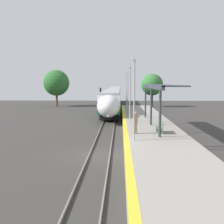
{
  "coord_description": "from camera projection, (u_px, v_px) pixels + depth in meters",
  "views": [
    {
      "loc": [
        1.44,
        -19.15,
        5.08
      ],
      "look_at": [
        0.6,
        8.98,
        2.12
      ],
      "focal_mm": 45.0,
      "sensor_mm": 36.0,
      "label": 1
    }
  ],
  "objects": [
    {
      "name": "rail_left",
      "position": [
        89.0,
        154.0,
        19.63
      ],
      "size": [
        0.08,
        90.0,
        0.15
      ],
      "primitive_type": "cube",
      "color": "slate",
      "rests_on": "ground_plane"
    },
    {
      "name": "platform_bench",
      "position": [
        160.0,
        127.0,
        23.1
      ],
      "size": [
        0.44,
        1.55,
        0.89
      ],
      "color": "#4C6B4C",
      "rests_on": "platform_right"
    },
    {
      "name": "lamppost_near",
      "position": [
        134.0,
        93.0,
        19.81
      ],
      "size": [
        0.36,
        0.2,
        5.96
      ],
      "color": "#9E9EA3",
      "rests_on": "platform_right"
    },
    {
      "name": "person_waiting",
      "position": [
        135.0,
        122.0,
        22.74
      ],
      "size": [
        0.36,
        0.23,
        1.79
      ],
      "color": "#7F6647",
      "rests_on": "platform_right"
    },
    {
      "name": "railway_signal",
      "position": [
        100.0,
        97.0,
        48.22
      ],
      "size": [
        0.28,
        0.28,
        4.2
      ],
      "color": "#59595E",
      "rests_on": "ground_plane"
    },
    {
      "name": "rail_right",
      "position": [
        110.0,
        155.0,
        19.58
      ],
      "size": [
        0.08,
        90.0,
        0.15
      ],
      "primitive_type": "cube",
      "color": "slate",
      "rests_on": "ground_plane"
    },
    {
      "name": "ground_plane",
      "position": [
        100.0,
        156.0,
        19.61
      ],
      "size": [
        120.0,
        120.0,
        0.0
      ],
      "primitive_type": "plane",
      "color": "#383533"
    },
    {
      "name": "platform_right",
      "position": [
        161.0,
        149.0,
        19.44
      ],
      "size": [
        5.14,
        64.0,
        0.95
      ],
      "color": "gray",
      "rests_on": "ground_plane"
    },
    {
      "name": "lamppost_farthest",
      "position": [
        126.0,
        87.0,
        46.68
      ],
      "size": [
        0.36,
        0.2,
        5.96
      ],
      "color": "#9E9EA3",
      "rests_on": "platform_right"
    },
    {
      "name": "lamppost_mid",
      "position": [
        130.0,
        90.0,
        28.76
      ],
      "size": [
        0.36,
        0.2,
        5.96
      ],
      "color": "#9E9EA3",
      "rests_on": "platform_right"
    },
    {
      "name": "station_canopy",
      "position": [
        157.0,
        88.0,
        27.21
      ],
      "size": [
        2.02,
        15.42,
        3.94
      ],
      "color": "#333842",
      "rests_on": "platform_right"
    },
    {
      "name": "train",
      "position": [
        114.0,
        95.0,
        64.71
      ],
      "size": [
        2.91,
        65.99,
        3.78
      ],
      "color": "black",
      "rests_on": "ground_plane"
    },
    {
      "name": "background_tree_right",
      "position": [
        152.0,
        85.0,
        58.53
      ],
      "size": [
        4.56,
        4.56,
        6.94
      ],
      "color": "brown",
      "rests_on": "ground_plane"
    },
    {
      "name": "background_tree_left",
      "position": [
        56.0,
        83.0,
        59.68
      ],
      "size": [
        5.48,
        5.48,
        7.76
      ],
      "color": "brown",
      "rests_on": "ground_plane"
    },
    {
      "name": "lamppost_far",
      "position": [
        128.0,
        88.0,
        37.72
      ],
      "size": [
        0.36,
        0.2,
        5.96
      ],
      "color": "#9E9EA3",
      "rests_on": "platform_right"
    }
  ]
}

